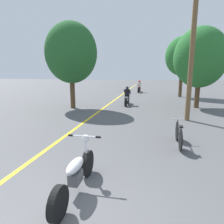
# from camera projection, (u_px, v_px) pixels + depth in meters

# --- Properties ---
(lane_stripe_center) EXTENTS (0.14, 48.00, 0.01)m
(lane_stripe_center) POSITION_uv_depth(u_px,v_px,m) (111.00, 103.00, 15.96)
(lane_stripe_center) COLOR yellow
(lane_stripe_center) RESTS_ON ground
(utility_pole) EXTENTS (1.10, 0.24, 6.80)m
(utility_pole) POSITION_uv_depth(u_px,v_px,m) (192.00, 49.00, 9.52)
(utility_pole) COLOR brown
(utility_pole) RESTS_ON ground
(roadside_tree_right_near) EXTENTS (3.44, 3.10, 5.34)m
(roadside_tree_right_near) POSITION_uv_depth(u_px,v_px,m) (200.00, 58.00, 13.15)
(roadside_tree_right_near) COLOR #513A23
(roadside_tree_right_near) RESTS_ON ground
(roadside_tree_right_far) EXTENTS (3.21, 2.89, 5.74)m
(roadside_tree_right_far) POSITION_uv_depth(u_px,v_px,m) (182.00, 56.00, 18.96)
(roadside_tree_right_far) COLOR #513A23
(roadside_tree_right_far) RESTS_ON ground
(roadside_tree_left) EXTENTS (3.42, 3.08, 5.61)m
(roadside_tree_left) POSITION_uv_depth(u_px,v_px,m) (71.00, 53.00, 12.98)
(roadside_tree_left) COLOR #513A23
(roadside_tree_left) RESTS_ON ground
(motorcycle_foreground) EXTENTS (0.75, 2.13, 1.05)m
(motorcycle_foreground) POSITION_uv_depth(u_px,v_px,m) (76.00, 173.00, 4.04)
(motorcycle_foreground) COLOR black
(motorcycle_foreground) RESTS_ON ground
(motorcycle_rider_lead) EXTENTS (0.50, 2.00, 1.40)m
(motorcycle_rider_lead) POSITION_uv_depth(u_px,v_px,m) (127.00, 98.00, 14.82)
(motorcycle_rider_lead) COLOR black
(motorcycle_rider_lead) RESTS_ON ground
(motorcycle_rider_far) EXTENTS (0.50, 2.20, 1.44)m
(motorcycle_rider_far) POSITION_uv_depth(u_px,v_px,m) (139.00, 88.00, 23.90)
(motorcycle_rider_far) COLOR black
(motorcycle_rider_far) RESTS_ON ground
(bicycle_parked) EXTENTS (0.44, 1.68, 0.81)m
(bicycle_parked) POSITION_uv_depth(u_px,v_px,m) (179.00, 135.00, 6.67)
(bicycle_parked) COLOR black
(bicycle_parked) RESTS_ON ground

